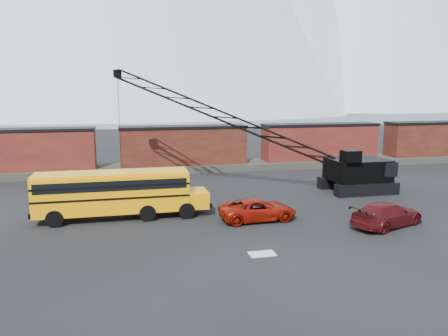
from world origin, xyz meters
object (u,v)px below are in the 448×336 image
object	(u,v)px
school_bus	(118,192)
crawler_crane	(232,120)
red_pickup	(258,210)
maroon_suv	(387,214)

from	to	relation	value
school_bus	crawler_crane	size ratio (longest dim) A/B	0.51
red_pickup	maroon_suv	world-z (taller)	maroon_suv
red_pickup	maroon_suv	xyz separation A→B (m)	(7.59, -3.14, 0.06)
school_bus	maroon_suv	xyz separation A→B (m)	(16.61, -5.70, -1.02)
school_bus	maroon_suv	bearing A→B (deg)	-18.95
maroon_suv	crawler_crane	distance (m)	15.22
red_pickup	crawler_crane	size ratio (longest dim) A/B	0.22
school_bus	crawler_crane	distance (m)	12.40
crawler_crane	school_bus	bearing A→B (deg)	-144.97
school_bus	maroon_suv	distance (m)	17.59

